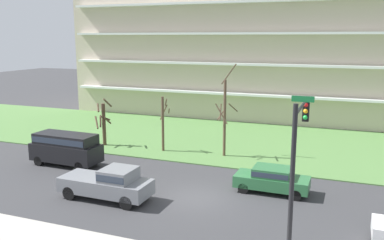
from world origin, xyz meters
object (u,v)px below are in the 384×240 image
at_px(tree_far_left, 104,122).
at_px(tree_left, 163,122).
at_px(sedan_green_center_left, 272,178).
at_px(tree_center, 225,115).
at_px(traffic_signal_mast, 297,157).
at_px(pickup_gray_near_left, 109,183).
at_px(van_black_center_right, 66,147).

xyz_separation_m(tree_far_left, tree_left, (5.50, 0.25, 0.35)).
bearing_deg(sedan_green_center_left, tree_center, -51.82).
height_order(tree_center, sedan_green_center_left, tree_center).
distance_m(tree_center, traffic_signal_mast, 15.85).
xyz_separation_m(tree_far_left, pickup_gray_near_left, (6.91, -10.17, -1.06)).
distance_m(sedan_green_center_left, traffic_signal_mast, 8.96).
height_order(sedan_green_center_left, van_black_center_right, van_black_center_right).
height_order(tree_far_left, sedan_green_center_left, tree_far_left).
height_order(tree_left, pickup_gray_near_left, tree_left).
bearing_deg(traffic_signal_mast, tree_center, 116.78).
distance_m(van_black_center_right, traffic_signal_mast, 19.21).
relative_size(van_black_center_right, traffic_signal_mast, 0.76).
height_order(pickup_gray_near_left, sedan_green_center_left, pickup_gray_near_left).
xyz_separation_m(tree_center, traffic_signal_mast, (7.12, -14.10, 1.34)).
xyz_separation_m(pickup_gray_near_left, traffic_signal_mast, (10.78, -3.31, 3.62)).
distance_m(tree_center, pickup_gray_near_left, 11.62).
bearing_deg(pickup_gray_near_left, tree_center, 71.99).
bearing_deg(pickup_gray_near_left, tree_left, 98.44).
height_order(pickup_gray_near_left, van_black_center_right, van_black_center_right).
distance_m(tree_center, van_black_center_right, 12.07).
height_order(tree_left, traffic_signal_mast, traffic_signal_mast).
distance_m(tree_left, traffic_signal_mast, 18.49).
distance_m(pickup_gray_near_left, sedan_green_center_left, 9.64).
distance_m(tree_left, van_black_center_right, 7.85).
height_order(tree_far_left, traffic_signal_mast, traffic_signal_mast).
bearing_deg(traffic_signal_mast, tree_far_left, 142.69).
bearing_deg(tree_far_left, tree_center, 3.35).
xyz_separation_m(tree_left, pickup_gray_near_left, (1.40, -10.42, -1.41)).
xyz_separation_m(tree_left, tree_center, (5.07, 0.36, 0.87)).
height_order(pickup_gray_near_left, traffic_signal_mast, traffic_signal_mast).
relative_size(tree_center, pickup_gray_near_left, 1.34).
bearing_deg(sedan_green_center_left, traffic_signal_mast, 106.57).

